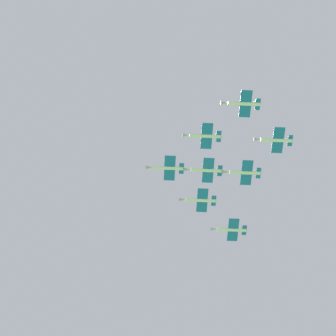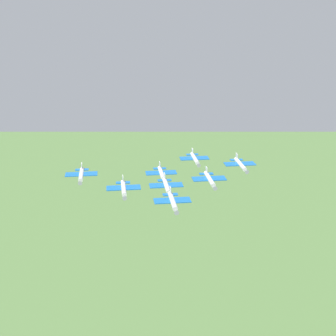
{
  "view_description": "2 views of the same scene",
  "coord_description": "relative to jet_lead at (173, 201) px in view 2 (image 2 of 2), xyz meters",
  "views": [
    {
      "loc": [
        4.57,
        -106.95,
        3.67
      ],
      "look_at": [
        14.66,
        -13.29,
        193.33
      ],
      "focal_mm": 65.89,
      "sensor_mm": 36.0,
      "label": 1
    },
    {
      "loc": [
        -99.76,
        9.61,
        240.29
      ],
      "look_at": [
        17.68,
        -12.7,
        201.27
      ],
      "focal_mm": 52.76,
      "sensor_mm": 36.0,
      "label": 2
    }
  ],
  "objects": [
    {
      "name": "jet_port_inner",
      "position": [
        11.19,
        -12.77,
        1.24
      ],
      "size": [
        13.27,
        9.65,
        2.77
      ],
      "rotation": [
        0.0,
        0.0,
        1.5
      ],
      "color": "white"
    },
    {
      "name": "jet_port_outer",
      "position": [
        13.18,
        -0.87,
        -0.64
      ],
      "size": [
        13.27,
        9.65,
        2.77
      ],
      "rotation": [
        0.0,
        0.0,
        1.5
      ],
      "color": "white"
    },
    {
      "name": "jet_starboard_inner",
      "position": [
        12.77,
        11.19,
        -0.41
      ],
      "size": [
        13.27,
        9.65,
        2.77
      ],
      "rotation": [
        0.0,
        0.0,
        1.5
      ],
      "color": "white"
    },
    {
      "name": "jet_starboard_outer",
      "position": [
        22.38,
        -25.54,
        1.36
      ],
      "size": [
        13.27,
        9.65,
        2.77
      ],
      "rotation": [
        0.0,
        0.0,
        1.5
      ],
      "color": "white"
    },
    {
      "name": "jet_port_trail",
      "position": [
        26.35,
        -1.74,
        -1.35
      ],
      "size": [
        13.27,
        9.65,
        2.77
      ],
      "rotation": [
        0.0,
        0.0,
        1.5
      ],
      "color": "white"
    },
    {
      "name": "jet_lead",
      "position": [
        0.0,
        0.0,
        0.0
      ],
      "size": [
        13.27,
        9.65,
        2.77
      ],
      "rotation": [
        0.0,
        0.0,
        1.5
      ],
      "color": "white"
    },
    {
      "name": "jet_starboard_trail",
      "position": [
        35.15,
        -14.35,
        -0.02
      ],
      "size": [
        13.27,
        9.65,
        2.77
      ],
      "rotation": [
        0.0,
        0.0,
        1.5
      ],
      "color": "white"
    },
    {
      "name": "jet_center_rear",
      "position": [
        25.54,
        22.38,
        0.01
      ],
      "size": [
        13.27,
        9.65,
        2.77
      ],
      "rotation": [
        0.0,
        0.0,
        1.5
      ],
      "color": "white"
    }
  ]
}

